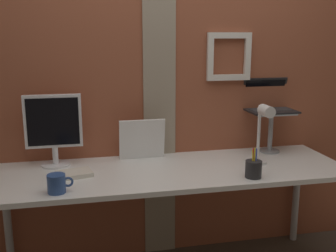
# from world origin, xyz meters

# --- Properties ---
(brick_wall_back) EXTENTS (3.47, 0.16, 2.37)m
(brick_wall_back) POSITION_xyz_m (0.00, 0.43, 1.19)
(brick_wall_back) COLOR brown
(brick_wall_back) RESTS_ON ground_plane
(desk) EXTENTS (2.18, 0.69, 0.74)m
(desk) POSITION_xyz_m (-0.05, 0.02, 0.67)
(desk) COLOR white
(desk) RESTS_ON ground_plane
(monitor) EXTENTS (0.35, 0.18, 0.45)m
(monitor) POSITION_xyz_m (-0.75, 0.25, 1.00)
(monitor) COLOR white
(monitor) RESTS_ON desk
(laptop_stand) EXTENTS (0.28, 0.22, 0.29)m
(laptop_stand) POSITION_xyz_m (0.71, 0.25, 0.93)
(laptop_stand) COLOR gray
(laptop_stand) RESTS_ON desk
(laptop) EXTENTS (0.33, 0.28, 0.22)m
(laptop) POSITION_xyz_m (0.71, 0.32, 1.09)
(laptop) COLOR black
(laptop) RESTS_ON laptop_stand
(whiteboard_panel) EXTENTS (0.30, 0.06, 0.27)m
(whiteboard_panel) POSITION_xyz_m (-0.20, 0.27, 0.87)
(whiteboard_panel) COLOR white
(whiteboard_panel) RESTS_ON desk
(desk_lamp) EXTENTS (0.12, 0.20, 0.39)m
(desk_lamp) POSITION_xyz_m (0.51, -0.03, 0.98)
(desk_lamp) COLOR white
(desk_lamp) RESTS_ON desk
(pen_cup) EXTENTS (0.09, 0.09, 0.18)m
(pen_cup) POSITION_xyz_m (0.38, -0.22, 0.79)
(pen_cup) COLOR #262628
(pen_cup) RESTS_ON desk
(coffee_mug) EXTENTS (0.13, 0.09, 0.10)m
(coffee_mug) POSITION_xyz_m (-0.72, -0.22, 0.79)
(coffee_mug) COLOR #2D4C8C
(coffee_mug) RESTS_ON desk
(paper_clutter_stack) EXTENTS (0.23, 0.18, 0.03)m
(paper_clutter_stack) POSITION_xyz_m (-0.64, 0.02, 0.75)
(paper_clutter_stack) COLOR silver
(paper_clutter_stack) RESTS_ON desk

